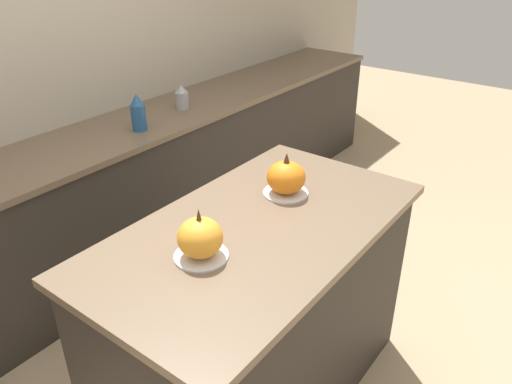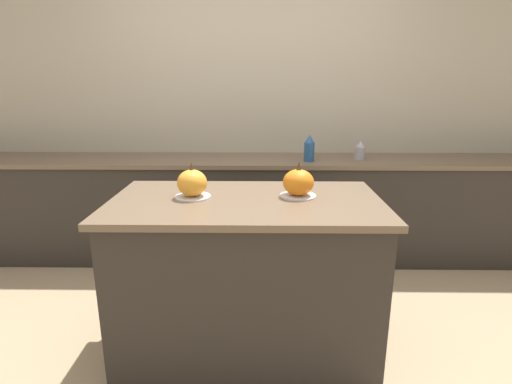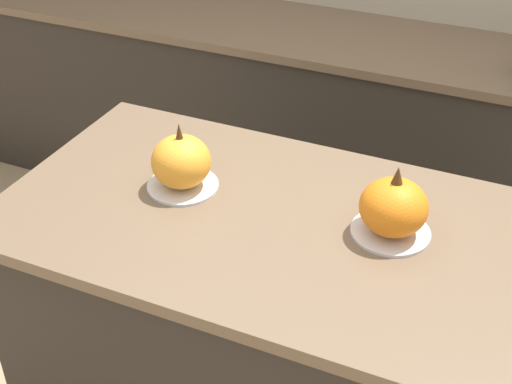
{
  "view_description": "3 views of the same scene",
  "coord_description": "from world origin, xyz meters",
  "px_view_note": "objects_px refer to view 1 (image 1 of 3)",
  "views": [
    {
      "loc": [
        -1.32,
        -0.98,
        1.95
      ],
      "look_at": [
        0.05,
        0.04,
        1.04
      ],
      "focal_mm": 35.0,
      "sensor_mm": 36.0,
      "label": 1
    },
    {
      "loc": [
        0.08,
        -2.02,
        1.53
      ],
      "look_at": [
        0.05,
        -0.03,
        0.97
      ],
      "focal_mm": 28.0,
      "sensor_mm": 36.0,
      "label": 2
    },
    {
      "loc": [
        0.55,
        -1.35,
        1.99
      ],
      "look_at": [
        -0.06,
        0.02,
        0.98
      ],
      "focal_mm": 50.0,
      "sensor_mm": 36.0,
      "label": 3
    }
  ],
  "objects_px": {
    "pumpkin_cake_right": "(286,178)",
    "bottle_tall": "(138,113)",
    "bottle_short": "(182,97)",
    "pumpkin_cake_left": "(200,239)"
  },
  "relations": [
    {
      "from": "bottle_tall",
      "to": "bottle_short",
      "type": "relative_size",
      "value": 1.41
    },
    {
      "from": "pumpkin_cake_right",
      "to": "bottle_tall",
      "type": "height_order",
      "value": "pumpkin_cake_right"
    },
    {
      "from": "pumpkin_cake_right",
      "to": "bottle_short",
      "type": "relative_size",
      "value": 1.26
    },
    {
      "from": "pumpkin_cake_right",
      "to": "bottle_short",
      "type": "distance_m",
      "value": 1.39
    },
    {
      "from": "pumpkin_cake_left",
      "to": "bottle_short",
      "type": "relative_size",
      "value": 1.25
    },
    {
      "from": "bottle_tall",
      "to": "bottle_short",
      "type": "distance_m",
      "value": 0.44
    },
    {
      "from": "pumpkin_cake_right",
      "to": "bottle_short",
      "type": "bearing_deg",
      "value": 63.17
    },
    {
      "from": "pumpkin_cake_left",
      "to": "pumpkin_cake_right",
      "type": "height_order",
      "value": "pumpkin_cake_left"
    },
    {
      "from": "bottle_short",
      "to": "pumpkin_cake_left",
      "type": "bearing_deg",
      "value": -133.34
    },
    {
      "from": "bottle_tall",
      "to": "bottle_short",
      "type": "xyz_separation_m",
      "value": [
        0.43,
        0.08,
        -0.03
      ]
    }
  ]
}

